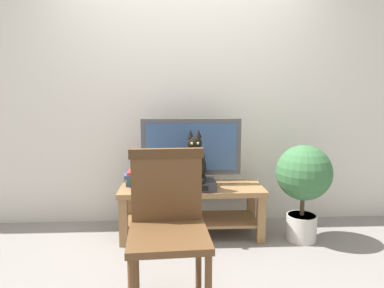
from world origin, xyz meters
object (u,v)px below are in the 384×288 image
at_px(cat, 194,162).
at_px(potted_plant, 303,180).
at_px(tv, 191,149).
at_px(wooden_chair, 168,217).
at_px(book_stack, 139,178).
at_px(media_box, 194,185).
at_px(tv_stand, 192,201).

xyz_separation_m(cat, potted_plant, (0.94, -0.05, -0.16)).
height_order(tv, potted_plant, tv).
bearing_deg(wooden_chair, book_stack, 104.41).
distance_m(wooden_chair, potted_plant, 1.45).
distance_m(media_box, potted_plant, 0.95).
bearing_deg(book_stack, media_box, -17.32).
bearing_deg(wooden_chair, tv_stand, 79.17).
bearing_deg(potted_plant, tv_stand, 170.78).
relative_size(tv_stand, potted_plant, 1.50).
bearing_deg(potted_plant, book_stack, 171.44).
bearing_deg(cat, book_stack, 161.26).
bearing_deg(cat, tv_stand, 99.45).
relative_size(wooden_chair, book_stack, 3.84).
distance_m(tv_stand, media_box, 0.20).
xyz_separation_m(tv_stand, book_stack, (-0.48, 0.06, 0.20)).
bearing_deg(book_stack, tv, 2.53).
bearing_deg(media_box, potted_plant, -3.77).
height_order(wooden_chair, book_stack, wooden_chair).
height_order(tv_stand, wooden_chair, wooden_chair).
bearing_deg(tv_stand, cat, -80.55).
bearing_deg(tv_stand, media_box, -79.84).
xyz_separation_m(wooden_chair, potted_plant, (1.16, 0.88, -0.01)).
xyz_separation_m(media_box, cat, (0.00, -0.01, 0.21)).
bearing_deg(wooden_chair, media_box, 77.14).
relative_size(tv, cat, 2.02).
height_order(media_box, wooden_chair, wooden_chair).
xyz_separation_m(wooden_chair, book_stack, (-0.28, 1.09, -0.02)).
height_order(cat, book_stack, cat).
xyz_separation_m(media_box, book_stack, (-0.49, 0.15, 0.03)).
bearing_deg(tv_stand, tv, 89.98).
height_order(book_stack, potted_plant, potted_plant).
xyz_separation_m(tv, cat, (0.02, -0.19, -0.08)).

